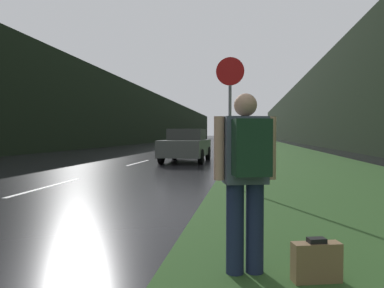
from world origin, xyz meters
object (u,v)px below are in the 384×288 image
hitchhiker_with_backpack (246,171)px  suitcase (316,263)px  car_passing_near (187,145)px  stop_sign (230,109)px

hitchhiker_with_backpack → suitcase: 0.96m
suitcase → car_passing_near: car_passing_near is taller
hitchhiker_with_backpack → car_passing_near: bearing=86.8°
car_passing_near → stop_sign: bearing=107.4°
suitcase → stop_sign: bearing=85.2°
stop_sign → car_passing_near: size_ratio=0.70×
hitchhiker_with_backpack → car_passing_near: 12.91m
stop_sign → hitchhiker_with_backpack: size_ratio=1.89×
hitchhiker_with_backpack → stop_sign: bearing=78.8°
stop_sign → hitchhiker_with_backpack: (0.38, -5.05, -0.92)m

